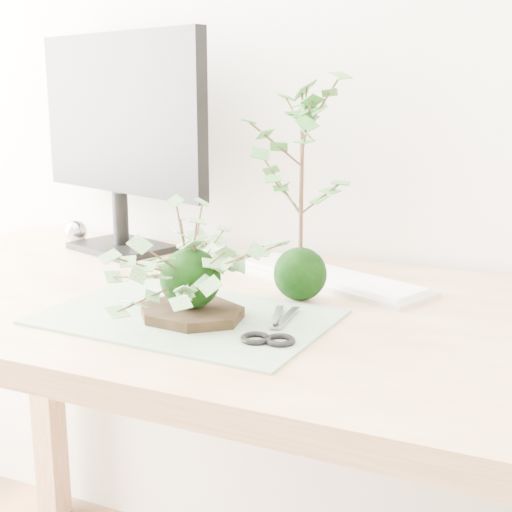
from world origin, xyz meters
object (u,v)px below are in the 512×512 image
Objects in this scene: ivy_kokedama at (190,250)px; keyboard at (328,277)px; desk at (275,359)px; maple_kokedama at (302,143)px; monitor at (119,128)px.

keyboard is at bearing 69.11° from ivy_kokedama.
desk is 0.24m from ivy_kokedama.
keyboard is (0.00, 0.13, -0.24)m from maple_kokedama.
maple_kokedama is (0.11, 0.16, 0.14)m from ivy_kokedama.
maple_kokedama is at bearing -2.68° from monitor.
ivy_kokedama is 0.32m from keyboard.
keyboard is at bearing 81.43° from desk.
keyboard is 0.54m from monitor.
desk is at bearing -76.69° from keyboard.
keyboard is (0.03, 0.17, 0.09)m from desk.
ivy_kokedama reaches higher than keyboard.
maple_kokedama is at bearing 57.12° from ivy_kokedama.
desk is at bearing 54.12° from ivy_kokedama.
ivy_kokedama is 0.75× the size of maple_kokedama.
maple_kokedama reaches higher than keyboard.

